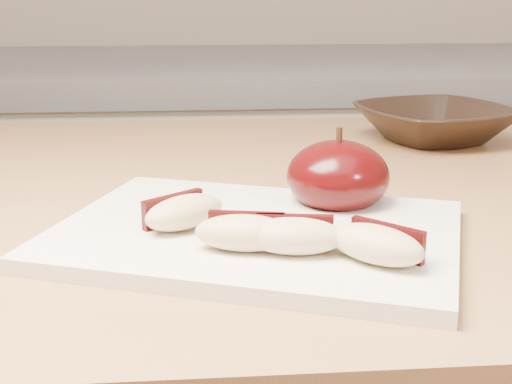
{
  "coord_description": "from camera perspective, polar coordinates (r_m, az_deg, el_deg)",
  "views": [
    {
      "loc": [
        0.04,
        -0.11,
        1.07
      ],
      "look_at": [
        0.08,
        0.36,
        0.94
      ],
      "focal_mm": 50.0,
      "sensor_mm": 36.0,
      "label": 1
    }
  ],
  "objects": [
    {
      "name": "back_cabinet",
      "position": [
        1.44,
        -6.17,
        -8.43
      ],
      "size": [
        2.4,
        0.62,
        0.94
      ],
      "color": "silver",
      "rests_on": "ground"
    },
    {
      "name": "bowl",
      "position": [
        0.83,
        14.04,
        5.36
      ],
      "size": [
        0.21,
        0.21,
        0.04
      ],
      "primitive_type": "imported",
      "rotation": [
        0.0,
        0.0,
        0.3
      ],
      "color": "black",
      "rests_on": "island_counter"
    },
    {
      "name": "apple_wedge_c",
      "position": [
        0.44,
        3.07,
        -3.48
      ],
      "size": [
        0.07,
        0.04,
        0.02
      ],
      "rotation": [
        0.0,
        0.0,
        -0.15
      ],
      "color": "tan",
      "rests_on": "cutting_board"
    },
    {
      "name": "apple_wedge_a",
      "position": [
        0.49,
        -5.84,
        -1.58
      ],
      "size": [
        0.07,
        0.06,
        0.02
      ],
      "rotation": [
        0.0,
        0.0,
        0.67
      ],
      "color": "tan",
      "rests_on": "cutting_board"
    },
    {
      "name": "apple_half",
      "position": [
        0.55,
        6.57,
        1.25
      ],
      "size": [
        0.08,
        0.08,
        0.07
      ],
      "rotation": [
        0.0,
        0.0,
        -0.08
      ],
      "color": "black",
      "rests_on": "cutting_board"
    },
    {
      "name": "apple_wedge_b",
      "position": [
        0.45,
        -0.93,
        -3.23
      ],
      "size": [
        0.07,
        0.04,
        0.02
      ],
      "rotation": [
        0.0,
        0.0,
        -0.19
      ],
      "color": "tan",
      "rests_on": "cutting_board"
    },
    {
      "name": "apple_wedge_d",
      "position": [
        0.43,
        9.7,
        -4.11
      ],
      "size": [
        0.07,
        0.07,
        0.02
      ],
      "rotation": [
        0.0,
        0.0,
        -0.78
      ],
      "color": "tan",
      "rests_on": "cutting_board"
    },
    {
      "name": "cutting_board",
      "position": [
        0.49,
        0.0,
        -3.4
      ],
      "size": [
        0.32,
        0.28,
        0.01
      ],
      "primitive_type": "cube",
      "rotation": [
        0.0,
        0.0,
        -0.36
      ],
      "color": "silver",
      "rests_on": "island_counter"
    }
  ]
}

